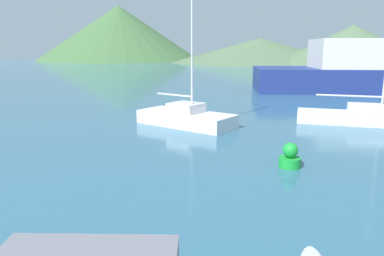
# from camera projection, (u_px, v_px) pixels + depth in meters

# --- Properties ---
(sailboat_inner) EXTENTS (7.80, 1.94, 9.37)m
(sailboat_inner) POSITION_uv_depth(u_px,v_px,m) (369.00, 116.00, 20.87)
(sailboat_inner) COLOR silver
(sailboat_inner) RESTS_ON ground_plane
(sailboat_middle) EXTENTS (5.92, 3.76, 9.50)m
(sailboat_middle) POSITION_uv_depth(u_px,v_px,m) (186.00, 116.00, 20.72)
(sailboat_middle) COLOR silver
(sailboat_middle) RESTS_ON ground_plane
(buoy_marker) EXTENTS (0.79, 0.79, 0.91)m
(buoy_marker) POSITION_uv_depth(u_px,v_px,m) (290.00, 157.00, 13.53)
(buoy_marker) COLOR green
(buoy_marker) RESTS_ON ground_plane
(hill_west) EXTENTS (53.53, 53.53, 17.62)m
(hill_west) POSITION_uv_depth(u_px,v_px,m) (119.00, 33.00, 123.70)
(hill_west) COLOR #3D6038
(hill_west) RESTS_ON ground_plane
(hill_central) EXTENTS (49.88, 49.88, 6.78)m
(hill_central) POSITION_uv_depth(u_px,v_px,m) (259.00, 50.00, 106.23)
(hill_central) COLOR #4C6647
(hill_central) RESTS_ON ground_plane
(hill_east) EXTENTS (38.00, 38.00, 9.60)m
(hill_east) POSITION_uv_depth(u_px,v_px,m) (352.00, 45.00, 90.40)
(hill_east) COLOR #4C6647
(hill_east) RESTS_ON ground_plane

